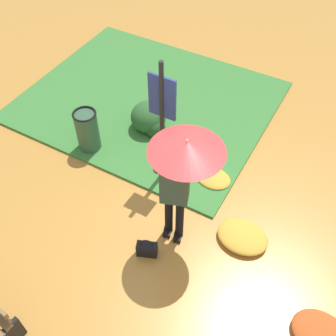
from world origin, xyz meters
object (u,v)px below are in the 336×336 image
at_px(handbag, 147,249).
at_px(trash_bin, 88,131).
at_px(person_with_umbrella, 181,166).
at_px(info_sign_post, 162,111).

relative_size(handbag, trash_bin, 0.44).
bearing_deg(person_with_umbrella, handbag, -115.43).
bearing_deg(handbag, person_with_umbrella, 64.57).
distance_m(person_with_umbrella, info_sign_post, 1.21).
xyz_separation_m(person_with_umbrella, trash_bin, (-2.29, 0.85, -1.13)).
distance_m(info_sign_post, trash_bin, 1.81).
xyz_separation_m(person_with_umbrella, info_sign_post, (-0.79, 0.91, -0.11)).
bearing_deg(handbag, info_sign_post, 110.94).
distance_m(person_with_umbrella, handbag, 1.54).
bearing_deg(person_with_umbrella, trash_bin, 159.66).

